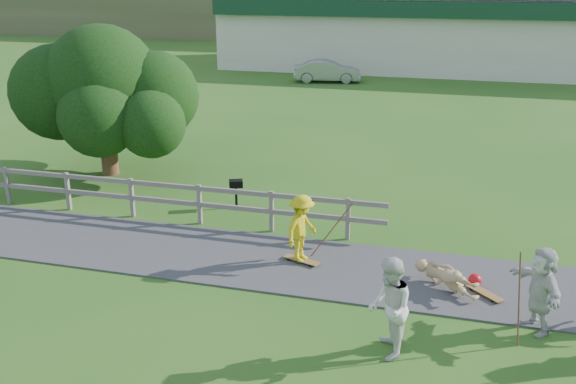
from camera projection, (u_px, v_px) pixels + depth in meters
name	position (u px, v px, depth m)	size (l,w,h in m)	color
ground	(227.00, 288.00, 13.71)	(260.00, 260.00, 0.00)	#285C1A
path	(249.00, 259.00, 15.07)	(34.00, 3.00, 0.04)	#3A3A3C
fence	(111.00, 190.00, 17.64)	(15.05, 0.10, 1.10)	#646058
strip_mall	(462.00, 31.00, 43.68)	(32.50, 10.75, 5.10)	beige
skater_rider	(302.00, 232.00, 14.59)	(1.02, 0.59, 1.58)	gold
skater_fallen	(446.00, 277.00, 13.54)	(1.62, 0.39, 0.59)	tan
spectator_a	(389.00, 308.00, 11.05)	(0.89, 0.69, 1.83)	silver
spectator_d	(540.00, 290.00, 11.85)	(1.56, 0.50, 1.68)	#BBBCB8
car_silver	(327.00, 71.00, 38.98)	(1.41, 4.04, 1.33)	#96989D
tree	(105.00, 111.00, 20.79)	(5.89, 5.89, 4.22)	black
bbq	(236.00, 194.00, 18.25)	(0.38, 0.29, 0.82)	black
longboard_rider	(302.00, 262.00, 14.83)	(0.90, 0.22, 0.10)	brown
longboard_fallen	(484.00, 295.00, 13.33)	(0.89, 0.22, 0.10)	brown
helmet	(475.00, 280.00, 13.76)	(0.28, 0.28, 0.28)	#B70F15
pole_rider	(331.00, 225.00, 14.77)	(0.03, 0.03, 1.77)	brown
pole_spec_left	(519.00, 300.00, 11.31)	(0.03, 0.03, 1.85)	brown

